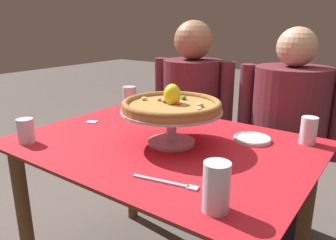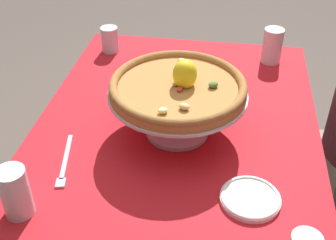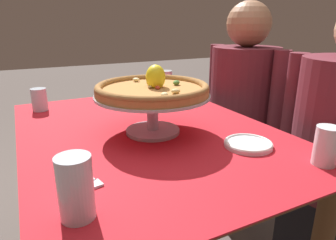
{
  "view_description": "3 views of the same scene",
  "coord_description": "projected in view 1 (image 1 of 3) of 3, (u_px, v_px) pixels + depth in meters",
  "views": [
    {
      "loc": [
        0.73,
        -0.98,
        1.17
      ],
      "look_at": [
        -0.02,
        0.06,
        0.78
      ],
      "focal_mm": 34.93,
      "sensor_mm": 36.0,
      "label": 1
    },
    {
      "loc": [
        1.05,
        0.14,
        1.5
      ],
      "look_at": [
        0.03,
        -0.02,
        0.75
      ],
      "focal_mm": 46.66,
      "sensor_mm": 36.0,
      "label": 2
    },
    {
      "loc": [
        0.93,
        -0.38,
        1.08
      ],
      "look_at": [
        0.07,
        0.05,
        0.76
      ],
      "focal_mm": 31.7,
      "sensor_mm": 36.0,
      "label": 3
    }
  ],
  "objects": [
    {
      "name": "dining_table",
      "position": [
        163.0,
        167.0,
        1.33
      ],
      "size": [
        1.15,
        0.85,
        0.71
      ],
      "color": "brown",
      "rests_on": "ground"
    },
    {
      "name": "water_glass_back_left",
      "position": [
        130.0,
        100.0,
        1.76
      ],
      "size": [
        0.07,
        0.07,
        0.13
      ],
      "color": "silver",
      "rests_on": "dining_table"
    },
    {
      "name": "side_plate",
      "position": [
        252.0,
        139.0,
        1.31
      ],
      "size": [
        0.15,
        0.15,
        0.02
      ],
      "color": "white",
      "rests_on": "dining_table"
    },
    {
      "name": "water_glass_front_left",
      "position": [
        26.0,
        132.0,
        1.28
      ],
      "size": [
        0.07,
        0.07,
        0.1
      ],
      "color": "silver",
      "rests_on": "dining_table"
    },
    {
      "name": "diner_left",
      "position": [
        192.0,
        121.0,
        2.04
      ],
      "size": [
        0.51,
        0.4,
        1.18
      ],
      "color": "gray",
      "rests_on": "ground"
    },
    {
      "name": "pizza_stand",
      "position": [
        172.0,
        120.0,
        1.26
      ],
      "size": [
        0.39,
        0.39,
        0.14
      ],
      "color": "#B7B7C1",
      "rests_on": "dining_table"
    },
    {
      "name": "pizza",
      "position": [
        172.0,
        105.0,
        1.24
      ],
      "size": [
        0.38,
        0.38,
        0.1
      ],
      "color": "#AD753D",
      "rests_on": "pizza_stand"
    },
    {
      "name": "diner_right",
      "position": [
        286.0,
        141.0,
        1.71
      ],
      "size": [
        0.53,
        0.43,
        1.15
      ],
      "color": "black",
      "rests_on": "ground"
    },
    {
      "name": "water_glass_front_right",
      "position": [
        216.0,
        190.0,
        0.81
      ],
      "size": [
        0.07,
        0.07,
        0.13
      ],
      "color": "silver",
      "rests_on": "dining_table"
    },
    {
      "name": "sugar_packet",
      "position": [
        92.0,
        122.0,
        1.55
      ],
      "size": [
        0.06,
        0.05,
        0.0
      ],
      "primitive_type": "cube",
      "rotation": [
        0.0,
        0.0,
        0.47
      ],
      "color": "silver",
      "rests_on": "dining_table"
    },
    {
      "name": "dinner_fork",
      "position": [
        168.0,
        183.0,
        0.96
      ],
      "size": [
        0.21,
        0.06,
        0.01
      ],
      "color": "#B7B7C1",
      "rests_on": "dining_table"
    },
    {
      "name": "water_glass_back_right",
      "position": [
        308.0,
        132.0,
        1.27
      ],
      "size": [
        0.06,
        0.06,
        0.11
      ],
      "color": "white",
      "rests_on": "dining_table"
    }
  ]
}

